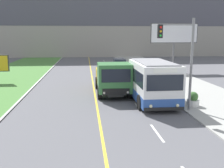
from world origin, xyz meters
TOP-DOWN VIEW (x-y plane):
  - apartment_block_background at (0.00, 56.26)m, footprint 80.00×8.04m
  - city_bus at (3.96, 13.39)m, footprint 2.69×5.66m
  - dump_truck at (1.43, 16.12)m, footprint 2.56×6.91m
  - car_distant at (4.06, 32.27)m, footprint 1.80×4.30m
  - traffic_light_mast at (5.18, 11.38)m, footprint 2.28×0.32m
  - billboard_large at (10.68, 28.97)m, footprint 6.16×0.24m
  - planter_round_near at (6.42, 12.18)m, footprint 0.82×0.82m
  - planter_round_second at (6.41, 16.92)m, footprint 0.91×0.91m
  - planter_round_third at (6.50, 21.65)m, footprint 0.87×0.87m
  - planter_round_far at (6.40, 26.38)m, footprint 0.91×0.91m

SIDE VIEW (x-z plane):
  - planter_round_near at x=6.42m, z-range 0.02..0.98m
  - planter_round_third at x=6.50m, z-range 0.02..1.00m
  - planter_round_second at x=6.41m, z-range 0.02..1.03m
  - planter_round_far at x=6.40m, z-range 0.02..1.03m
  - car_distant at x=4.06m, z-range -0.04..1.41m
  - dump_truck at x=1.43m, z-range 0.00..2.66m
  - city_bus at x=3.96m, z-range 0.02..3.00m
  - traffic_light_mast at x=5.18m, z-range 0.80..6.58m
  - billboard_large at x=10.68m, z-range 1.67..7.90m
  - apartment_block_background at x=0.00m, z-range 0.00..18.89m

